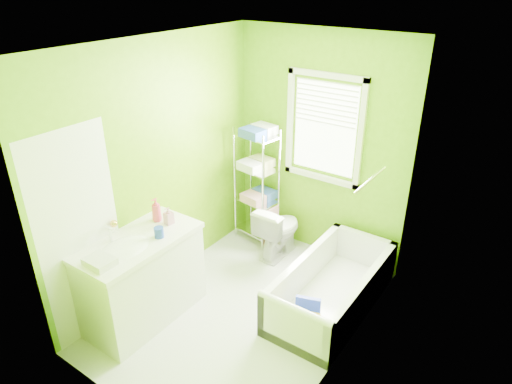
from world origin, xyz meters
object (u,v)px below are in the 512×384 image
Objects in this scene: bathtub at (330,294)px; wire_shelf_unit at (258,174)px; vanity at (142,277)px; toilet at (279,230)px.

wire_shelf_unit is at bearing 154.24° from bathtub.
vanity is (-1.44, -1.17, 0.31)m from bathtub.
vanity reaches higher than bathtub.
toilet is (-0.95, 0.52, 0.17)m from bathtub.
wire_shelf_unit reaches higher than toilet.
vanity is at bearing -93.19° from wire_shelf_unit.
toilet is at bearing 151.39° from bathtub.
wire_shelf_unit reaches higher than vanity.
wire_shelf_unit reaches higher than bathtub.
bathtub is at bearing 38.98° from vanity.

